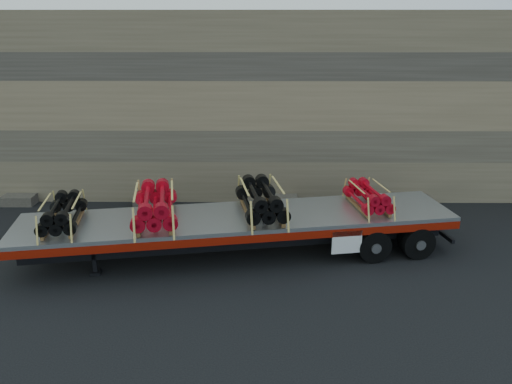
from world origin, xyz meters
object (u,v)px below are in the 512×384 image
(bundle_rear, at_px, (368,197))
(bundle_front, at_px, (63,214))
(trailer, at_px, (239,235))
(bundle_midfront, at_px, (155,206))
(bundle_midrear, at_px, (261,200))

(bundle_rear, bearing_deg, bundle_front, 180.00)
(trailer, relative_size, bundle_midfront, 5.19)
(bundle_rear, bearing_deg, trailer, 180.00)
(bundle_midrear, bearing_deg, bundle_rear, 0.00)
(bundle_front, relative_size, bundle_rear, 1.07)
(trailer, height_order, bundle_rear, bundle_rear)
(trailer, bearing_deg, bundle_midfront, -180.00)
(trailer, xyz_separation_m, bundle_midfront, (-2.33, -0.41, 1.06))
(bundle_front, bearing_deg, bundle_midfront, -0.00)
(bundle_front, bearing_deg, trailer, 0.00)
(trailer, xyz_separation_m, bundle_rear, (3.88, 0.68, 0.96))
(bundle_front, height_order, bundle_midrear, bundle_midrear)
(trailer, height_order, bundle_front, bundle_front)
(bundle_midrear, bearing_deg, bundle_front, -180.00)
(trailer, xyz_separation_m, bundle_midrear, (0.66, 0.12, 1.06))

